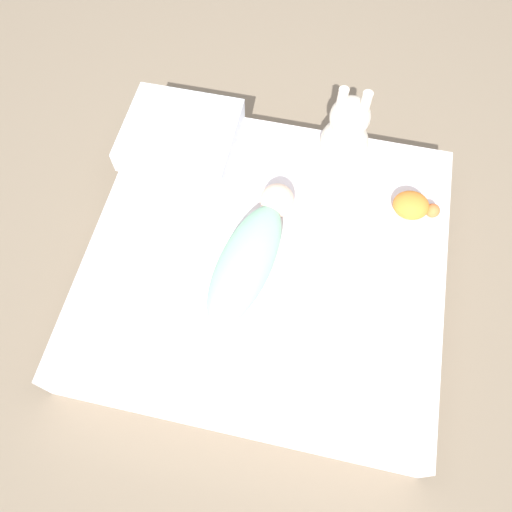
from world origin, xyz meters
The scene contains 6 objects.
ground_plane centered at (0.00, 0.00, 0.00)m, with size 12.00×12.00×0.00m, color #7A6B56.
bed_mattress centered at (0.00, 0.00, 0.08)m, with size 1.14×1.08×0.16m.
swaddled_baby centered at (-0.04, -0.04, 0.22)m, with size 0.24×0.53×0.12m.
pillow centered at (-0.39, 0.38, 0.20)m, with size 0.39×0.34×0.09m.
bunny_plush centered at (0.18, 0.43, 0.29)m, with size 0.16×0.16×0.32m.
turtle_plush centered at (0.44, 0.26, 0.20)m, with size 0.15×0.10×0.08m.
Camera 1 is at (0.12, -0.70, 1.59)m, focal length 35.00 mm.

